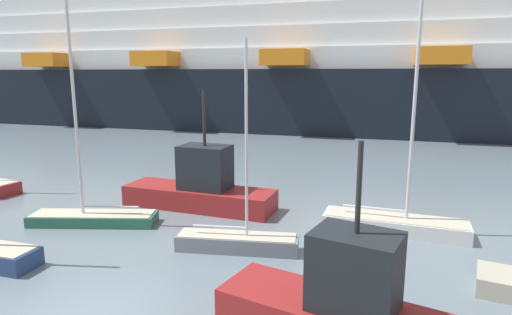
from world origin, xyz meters
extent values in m
cube|color=gray|center=(2.61, 5.95, 0.32)|extent=(5.14, 1.86, 0.64)
cube|color=beige|center=(2.61, 5.95, 0.66)|extent=(4.93, 1.74, 0.04)
cylinder|color=silver|center=(3.01, 6.00, 4.58)|extent=(0.12, 0.12, 7.88)
cylinder|color=silver|center=(1.89, 5.85, 0.99)|extent=(2.26, 0.41, 0.10)
cube|color=#2D6B51|center=(-5.12, 7.03, 0.26)|extent=(6.22, 2.93, 0.51)
cube|color=beige|center=(-5.12, 7.03, 0.53)|extent=(5.96, 2.76, 0.04)
cylinder|color=silver|center=(-5.59, 6.91, 5.72)|extent=(0.15, 0.15, 10.41)
cylinder|color=silver|center=(-4.27, 7.25, 0.86)|extent=(2.66, 0.79, 0.12)
cube|color=white|center=(8.92, 9.93, 0.34)|extent=(6.50, 2.10, 0.68)
cube|color=beige|center=(8.92, 9.93, 0.70)|extent=(6.24, 1.95, 0.04)
cylinder|color=silver|center=(9.43, 9.90, 5.70)|extent=(0.15, 0.15, 10.03)
cylinder|color=silver|center=(7.99, 9.99, 1.03)|extent=(2.88, 0.31, 0.12)
cube|color=#1E2328|center=(7.58, 0.59, 2.23)|extent=(2.50, 2.08, 2.07)
cylinder|color=#262626|center=(7.58, 0.59, 4.44)|extent=(0.13, 0.13, 2.35)
cube|color=maroon|center=(-1.21, 10.86, 0.56)|extent=(8.48, 2.95, 1.12)
cube|color=#1E2328|center=(-0.80, 10.83, 2.29)|extent=(2.74, 1.97, 2.34)
cylinder|color=#262626|center=(-0.80, 10.83, 4.91)|extent=(0.17, 0.17, 2.91)
cube|color=black|center=(5.81, 48.73, 3.85)|extent=(140.16, 21.67, 7.69)
cube|color=white|center=(5.81, 48.73, 8.95)|extent=(128.94, 19.15, 2.52)
cube|color=white|center=(5.81, 48.73, 11.47)|extent=(121.20, 18.00, 2.52)
cube|color=white|center=(5.81, 48.73, 13.99)|extent=(113.47, 16.85, 2.52)
cube|color=orange|center=(-35.14, 39.16, 8.95)|extent=(5.09, 3.99, 1.76)
cube|color=orange|center=(-18.82, 38.92, 8.95)|extent=(5.09, 3.99, 1.76)
cube|color=orange|center=(-2.50, 38.67, 8.95)|extent=(5.09, 3.99, 1.76)
cube|color=orange|center=(13.82, 38.43, 8.95)|extent=(5.09, 3.99, 1.76)
camera|label=1|loc=(7.94, -9.92, 7.21)|focal=30.12mm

